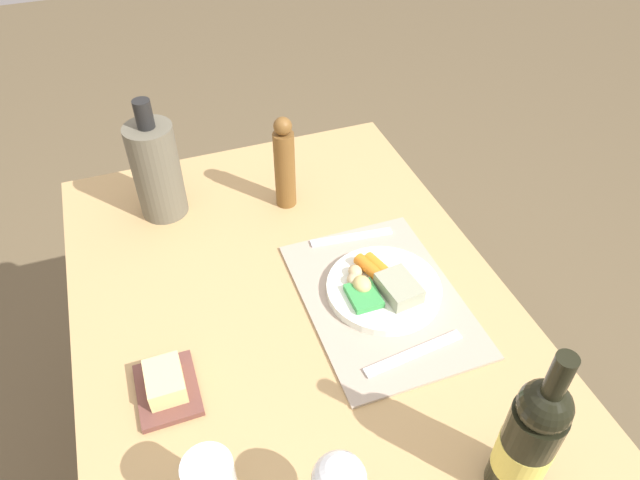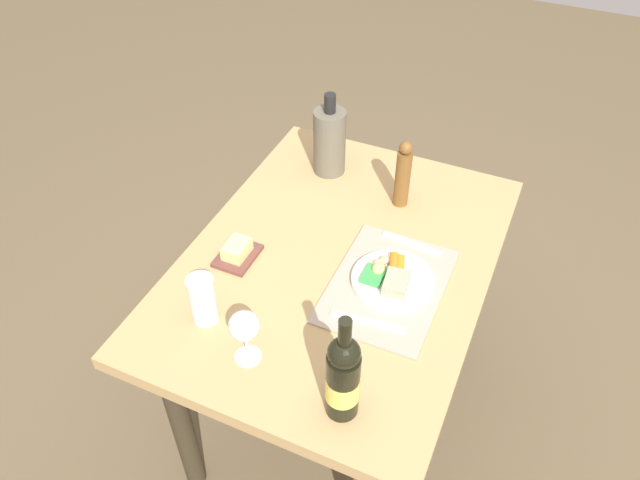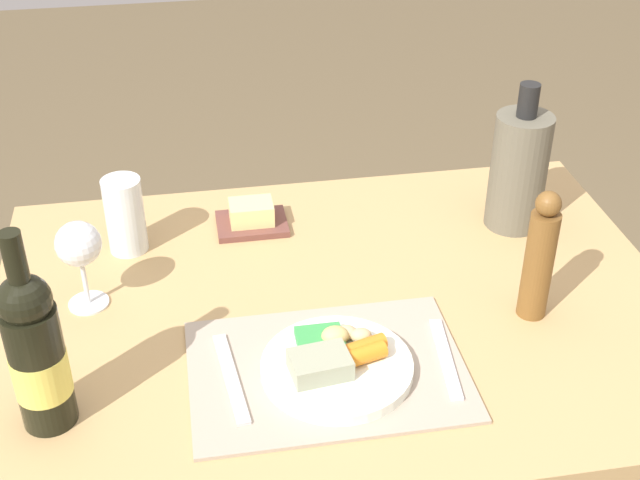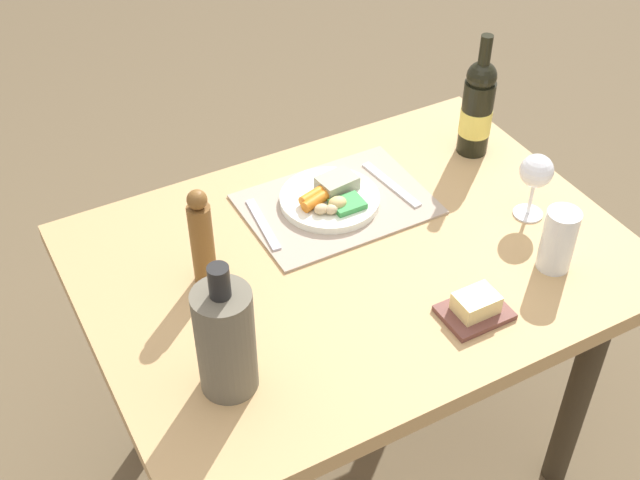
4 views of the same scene
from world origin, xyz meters
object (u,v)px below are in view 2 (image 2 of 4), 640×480
knife (412,244)px  wine_bottle (343,377)px  cooler_bottle (330,141)px  butter_dish (237,252)px  pepper_mill (403,175)px  fork (368,322)px  wine_glass (244,327)px  dining_table (338,282)px  water_tumbler (203,302)px  dinner_plate (392,279)px

knife → wine_bottle: size_ratio=0.59×
wine_bottle → cooler_bottle: size_ratio=1.09×
butter_dish → pepper_mill: pepper_mill is taller
fork → wine_bottle: bearing=-178.6°
knife → wine_glass: (-0.53, 0.24, 0.10)m
butter_dish → cooler_bottle: cooler_bottle is taller
butter_dish → wine_bottle: (-0.33, -0.45, 0.10)m
dining_table → water_tumbler: bearing=146.6°
fork → pepper_mill: pepper_mill is taller
water_tumbler → wine_bottle: 0.43m
dinner_plate → pepper_mill: pepper_mill is taller
dining_table → dinner_plate: 0.21m
wine_glass → wine_bottle: 0.26m
water_tumbler → wine_glass: (-0.06, -0.16, 0.05)m
dining_table → cooler_bottle: cooler_bottle is taller
dinner_plate → knife: 0.17m
fork → cooler_bottle: bearing=26.1°
dining_table → wine_glass: size_ratio=7.25×
fork → wine_glass: (-0.21, 0.23, 0.10)m
pepper_mill → cooler_bottle: (0.07, 0.27, 0.01)m
pepper_mill → water_tumbler: bearing=154.7°
dinner_plate → wine_bottle: 0.42m
butter_dish → wine_bottle: wine_bottle is taller
wine_bottle → pepper_mill: size_ratio=1.36×
dinner_plate → fork: dinner_plate is taller
wine_glass → wine_bottle: (-0.04, -0.26, 0.01)m
wine_bottle → pepper_mill: bearing=8.7°
wine_glass → fork: bearing=-46.7°
water_tumbler → pepper_mill: 0.71m
knife → cooler_bottle: 0.44m
water_tumbler → butter_dish: 0.23m
fork → butter_dish: (0.07, 0.42, 0.01)m
butter_dish → dinner_plate: bearing=-79.6°
butter_dish → cooler_bottle: (0.48, -0.07, 0.09)m
wine_glass → pepper_mill: 0.72m
dining_table → pepper_mill: size_ratio=5.00×
fork → dinner_plate: bearing=-9.3°
dinner_plate → fork: bearing=176.7°
dining_table → fork: bearing=-139.5°
fork → pepper_mill: (0.49, 0.08, 0.10)m
dinner_plate → water_tumbler: 0.50m
dining_table → wine_bottle: size_ratio=3.68×
fork → wine_bottle: 0.28m
dining_table → knife: (0.13, -0.17, 0.11)m
wine_glass → water_tumbler: bearing=67.9°
water_tumbler → pepper_mill: size_ratio=0.63×
knife → butter_dish: butter_dish is taller
knife → dining_table: bearing=133.5°
dinner_plate → cooler_bottle: size_ratio=0.80×
butter_dish → pepper_mill: (0.42, -0.34, 0.09)m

